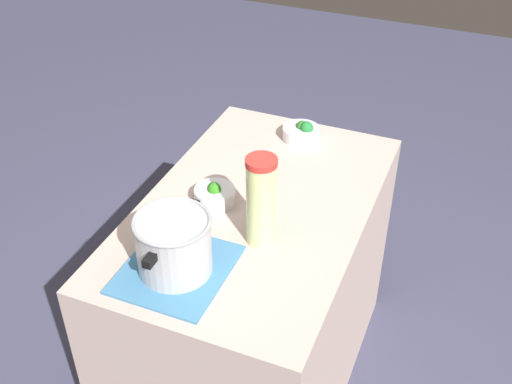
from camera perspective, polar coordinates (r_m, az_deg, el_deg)
ground_plane at (r=2.63m, az=0.00°, el=-16.16°), size 8.00×8.00×0.00m
counter_slab at (r=2.31m, az=0.00°, el=-9.64°), size 1.14×0.70×0.85m
dish_cloth at (r=1.80m, az=-7.18°, el=-6.90°), size 0.32×0.29×0.01m
cooking_pot at (r=1.74m, az=-7.41°, el=-4.64°), size 0.28×0.22×0.17m
lemonade_pitcher at (r=1.80m, az=0.47°, el=-0.80°), size 0.09×0.09×0.29m
broccoli_bowl_front at (r=2.35m, az=4.14°, el=5.38°), size 0.14×0.14×0.08m
broccoli_bowl_center at (r=2.02m, az=-3.74°, el=-0.25°), size 0.13×0.13×0.08m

